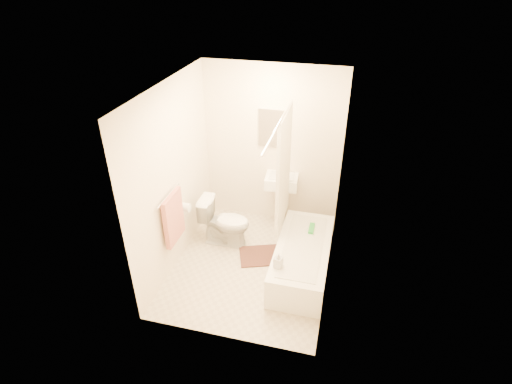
% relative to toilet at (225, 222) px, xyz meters
% --- Properties ---
extents(floor, '(2.40, 2.40, 0.00)m').
position_rel_toilet_xyz_m(floor, '(0.49, -0.40, -0.35)').
color(floor, beige).
rests_on(floor, ground).
extents(ceiling, '(2.40, 2.40, 0.00)m').
position_rel_toilet_xyz_m(ceiling, '(0.49, -0.40, 2.05)').
color(ceiling, white).
rests_on(ceiling, ground).
extents(wall_back, '(2.00, 0.02, 2.40)m').
position_rel_toilet_xyz_m(wall_back, '(0.49, 0.80, 0.85)').
color(wall_back, beige).
rests_on(wall_back, ground).
extents(wall_left, '(0.02, 2.40, 2.40)m').
position_rel_toilet_xyz_m(wall_left, '(-0.51, -0.40, 0.85)').
color(wall_left, beige).
rests_on(wall_left, ground).
extents(wall_right, '(0.02, 2.40, 2.40)m').
position_rel_toilet_xyz_m(wall_right, '(1.49, -0.40, 0.85)').
color(wall_right, beige).
rests_on(wall_right, ground).
extents(mirror, '(0.40, 0.03, 0.55)m').
position_rel_toilet_xyz_m(mirror, '(0.49, 0.78, 1.15)').
color(mirror, white).
rests_on(mirror, wall_back).
extents(curtain_rod, '(0.03, 1.70, 0.03)m').
position_rel_toilet_xyz_m(curtain_rod, '(0.79, -0.30, 1.65)').
color(curtain_rod, silver).
rests_on(curtain_rod, wall_back).
extents(shower_curtain, '(0.04, 0.80, 1.55)m').
position_rel_toilet_xyz_m(shower_curtain, '(0.79, 0.10, 0.87)').
color(shower_curtain, silver).
rests_on(shower_curtain, curtain_rod).
extents(towel_bar, '(0.02, 0.60, 0.02)m').
position_rel_toilet_xyz_m(towel_bar, '(-0.47, -0.65, 0.75)').
color(towel_bar, silver).
rests_on(towel_bar, wall_left).
extents(towel, '(0.06, 0.45, 0.66)m').
position_rel_toilet_xyz_m(towel, '(-0.44, -0.65, 0.43)').
color(towel, '#CC7266').
rests_on(towel, towel_bar).
extents(toilet_paper, '(0.11, 0.12, 0.12)m').
position_rel_toilet_xyz_m(toilet_paper, '(-0.44, -0.28, 0.35)').
color(toilet_paper, white).
rests_on(toilet_paper, wall_left).
extents(toilet, '(0.71, 0.40, 0.69)m').
position_rel_toilet_xyz_m(toilet, '(0.00, 0.00, 0.00)').
color(toilet, white).
rests_on(toilet, floor).
extents(sink, '(0.49, 0.41, 0.91)m').
position_rel_toilet_xyz_m(sink, '(0.67, 0.66, 0.11)').
color(sink, white).
rests_on(sink, floor).
extents(bathtub, '(0.66, 1.51, 0.43)m').
position_rel_toilet_xyz_m(bathtub, '(1.16, -0.35, -0.13)').
color(bathtub, white).
rests_on(bathtub, floor).
extents(bath_mat, '(0.70, 0.62, 0.02)m').
position_rel_toilet_xyz_m(bath_mat, '(0.57, -0.19, -0.34)').
color(bath_mat, '#55241C').
rests_on(bath_mat, floor).
extents(soap_bottle, '(0.11, 0.12, 0.20)m').
position_rel_toilet_xyz_m(soap_bottle, '(0.93, -0.83, 0.18)').
color(soap_bottle, silver).
rests_on(soap_bottle, bathtub).
extents(scrub_brush, '(0.07, 0.22, 0.04)m').
position_rel_toilet_xyz_m(scrub_brush, '(1.21, 0.00, 0.10)').
color(scrub_brush, green).
rests_on(scrub_brush, bathtub).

